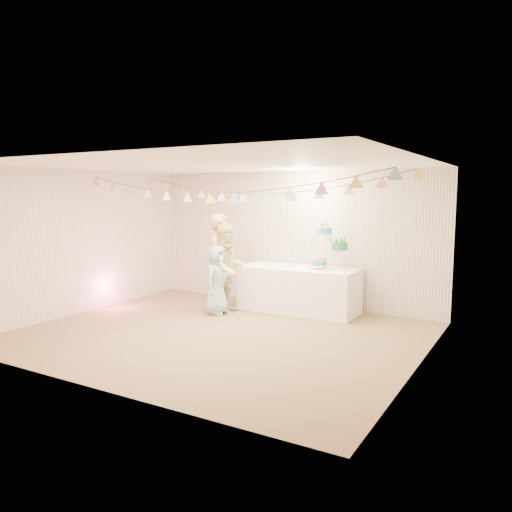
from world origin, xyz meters
The scene contains 23 objects.
floor centered at (0.00, 0.00, 0.00)m, with size 6.00×6.00×0.00m, color brown.
ceiling centered at (0.00, 0.00, 2.60)m, with size 6.00×6.00×0.00m, color white.
back_wall centered at (0.00, 2.50, 1.30)m, with size 6.00×6.00×0.00m, color white.
front_wall centered at (0.00, -2.50, 1.30)m, with size 6.00×6.00×0.00m, color white.
left_wall centered at (-3.00, 0.00, 1.30)m, with size 5.00×5.00×0.00m, color white.
right_wall centered at (3.00, 0.00, 1.30)m, with size 5.00×5.00×0.00m, color white.
table centered at (0.41, 2.01, 0.41)m, with size 2.19×0.88×0.82m, color white.
cake_stand centered at (0.96, 2.06, 1.14)m, with size 0.69×0.41×0.77m, color silver, non-canonical shape.
cake_bottom centered at (0.81, 2.00, 0.84)m, with size 0.31×0.31×0.15m, color #298FC3, non-canonical shape.
cake_middle centered at (1.14, 2.15, 1.11)m, with size 0.27×0.27×0.22m, color #1A7931, non-canonical shape.
cake_top_tier centered at (0.90, 2.03, 1.38)m, with size 0.25×0.25×0.19m, color #4AA3E9, non-canonical shape.
platter centered at (-0.06, 1.96, 0.76)m, with size 0.31×0.31×0.02m, color white.
posy centered at (0.26, 2.06, 0.83)m, with size 0.14×0.14×0.16m, color white, non-canonical shape.
person_adult_a centered at (-0.83, 1.32, 0.90)m, with size 0.66×0.43×1.80m, color tan.
person_adult_b centered at (-0.67, 1.28, 0.81)m, with size 0.79×0.62×1.63m, color #DBD387.
person_child centered at (-0.77, 1.08, 0.63)m, with size 0.61×0.40×1.25m, color #8DB5C7.
bunting_back centered at (0.00, 1.10, 2.35)m, with size 5.60×1.10×0.40m, color pink, non-canonical shape.
bunting_front centered at (0.00, -0.20, 2.32)m, with size 5.60×0.90×0.36m, color #72A5E5, non-canonical shape.
tealight_0 centered at (-0.39, 1.86, 0.84)m, with size 0.04×0.04×0.03m, color #FFD88C.
tealight_1 centered at (0.06, 2.19, 0.84)m, with size 0.04×0.04×0.03m, color #FFD88C.
tealight_2 centered at (0.51, 1.79, 0.84)m, with size 0.04×0.04×0.03m, color #FFD88C.
tealight_3 centered at (0.76, 2.23, 0.84)m, with size 0.04×0.04×0.03m, color #FFD88C.
tealight_4 centered at (1.23, 1.83, 0.84)m, with size 0.04×0.04×0.03m, color #FFD88C.
Camera 1 is at (4.27, -6.23, 2.17)m, focal length 35.00 mm.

